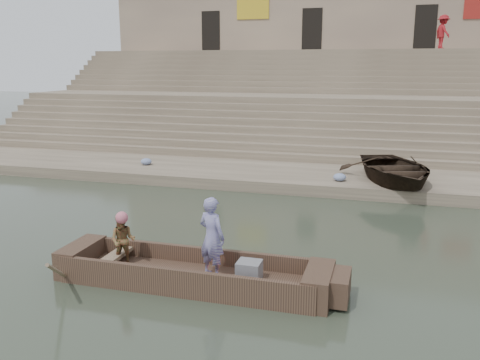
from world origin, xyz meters
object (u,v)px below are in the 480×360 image
at_px(standing_man, 212,237).
at_px(television, 249,271).
at_px(beached_rowboat, 394,169).
at_px(pedestrian, 443,32).
at_px(main_rowboat, 192,279).
at_px(rowing_man, 123,240).

distance_m(standing_man, television, 0.98).
distance_m(beached_rowboat, pedestrian, 15.42).
bearing_deg(television, beached_rowboat, 72.81).
bearing_deg(main_rowboat, pedestrian, 74.71).
relative_size(standing_man, rowing_man, 1.47).
bearing_deg(standing_man, main_rowboat, 26.24).
xyz_separation_m(rowing_man, television, (2.72, -0.02, -0.35)).
height_order(main_rowboat, pedestrian, pedestrian).
relative_size(standing_man, beached_rowboat, 0.37).
height_order(main_rowboat, beached_rowboat, beached_rowboat).
bearing_deg(pedestrian, beached_rowboat, 145.95).
relative_size(main_rowboat, pedestrian, 2.65).
bearing_deg(main_rowboat, standing_man, 5.17).
xyz_separation_m(standing_man, beached_rowboat, (3.52, 8.88, -0.18)).
bearing_deg(standing_man, beached_rowboat, -90.57).
distance_m(standing_man, pedestrian, 24.44).
bearing_deg(beached_rowboat, main_rowboat, -132.20).
bearing_deg(pedestrian, main_rowboat, 140.19).
bearing_deg(main_rowboat, rowing_man, 179.21).
xyz_separation_m(standing_man, pedestrian, (5.92, 23.16, 5.11)).
xyz_separation_m(main_rowboat, television, (1.19, 0.00, 0.31)).
height_order(television, beached_rowboat, beached_rowboat).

